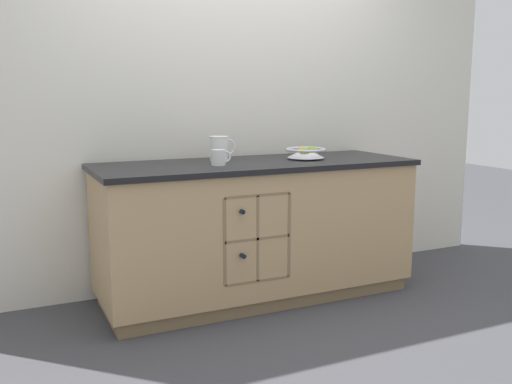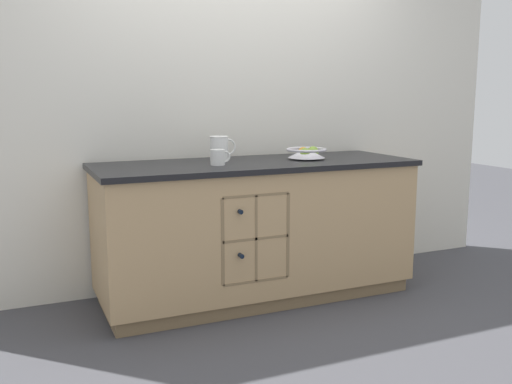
# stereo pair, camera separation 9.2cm
# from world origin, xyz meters

# --- Properties ---
(ground_plane) EXTENTS (14.00, 14.00, 0.00)m
(ground_plane) POSITION_xyz_m (0.00, 0.00, 0.00)
(ground_plane) COLOR #424247
(back_wall) EXTENTS (4.45, 0.06, 2.55)m
(back_wall) POSITION_xyz_m (0.00, 0.42, 1.27)
(back_wall) COLOR silver
(back_wall) RESTS_ON ground_plane
(kitchen_island) EXTENTS (2.09, 0.77, 0.91)m
(kitchen_island) POSITION_xyz_m (-0.00, -0.00, 0.46)
(kitchen_island) COLOR olive
(kitchen_island) RESTS_ON ground_plane
(fruit_bowl) EXTENTS (0.27, 0.27, 0.08)m
(fruit_bowl) POSITION_xyz_m (0.37, 0.00, 0.96)
(fruit_bowl) COLOR silver
(fruit_bowl) RESTS_ON kitchen_island
(white_pitcher) EXTENTS (0.18, 0.12, 0.16)m
(white_pitcher) POSITION_xyz_m (-0.20, 0.13, 1.00)
(white_pitcher) COLOR white
(white_pitcher) RESTS_ON kitchen_island
(ceramic_mug) EXTENTS (0.13, 0.09, 0.10)m
(ceramic_mug) POSITION_xyz_m (-0.29, -0.08, 0.96)
(ceramic_mug) COLOR white
(ceramic_mug) RESTS_ON kitchen_island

